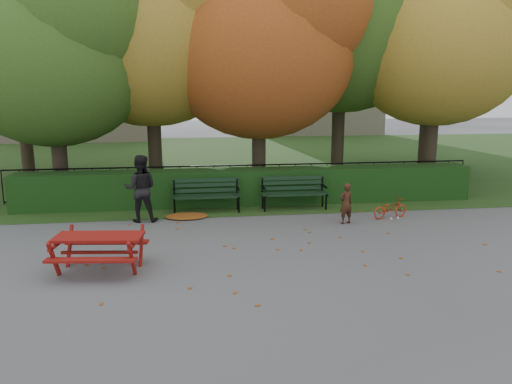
{
  "coord_description": "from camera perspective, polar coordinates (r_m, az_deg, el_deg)",
  "views": [
    {
      "loc": [
        -1.83,
        -9.46,
        3.23
      ],
      "look_at": [
        -0.29,
        1.28,
        1.0
      ],
      "focal_mm": 35.0,
      "sensor_mm": 36.0,
      "label": 1
    }
  ],
  "objects": [
    {
      "name": "grass_strip",
      "position": [
        23.76,
        -3.64,
        3.79
      ],
      "size": [
        90.0,
        90.0,
        0.0
      ],
      "primitive_type": "plane",
      "color": "#213D18",
      "rests_on": "ground"
    },
    {
      "name": "building_left",
      "position": [
        36.43,
        -20.42,
        17.65
      ],
      "size": [
        10.0,
        7.0,
        15.0
      ],
      "primitive_type": "cube",
      "color": "#C5B599",
      "rests_on": "ground"
    },
    {
      "name": "building_right",
      "position": [
        38.83,
        6.81,
        15.63
      ],
      "size": [
        9.0,
        6.0,
        12.0
      ],
      "primitive_type": "cube",
      "color": "#C5B599",
      "rests_on": "ground"
    },
    {
      "name": "tree_b",
      "position": [
        16.37,
        -10.81,
        19.05
      ],
      "size": [
        6.72,
        6.4,
        8.79
      ],
      "color": "black",
      "rests_on": "ground"
    },
    {
      "name": "adult",
      "position": [
        12.64,
        -13.06,
        0.39
      ],
      "size": [
        0.83,
        0.66,
        1.67
      ],
      "primitive_type": "imported",
      "rotation": [
        0.0,
        0.0,
        3.1
      ],
      "color": "black",
      "rests_on": "ground"
    },
    {
      "name": "tree_f",
      "position": [
        19.59,
        -25.03,
        17.79
      ],
      "size": [
        6.93,
        6.6,
        9.19
      ],
      "color": "black",
      "rests_on": "ground"
    },
    {
      "name": "tree_d",
      "position": [
        17.85,
        11.33,
        20.26
      ],
      "size": [
        7.14,
        6.8,
        9.58
      ],
      "color": "black",
      "rests_on": "ground"
    },
    {
      "name": "bench_left",
      "position": [
        13.45,
        -5.71,
        -0.07
      ],
      "size": [
        1.8,
        0.57,
        0.88
      ],
      "color": "black",
      "rests_on": "ground"
    },
    {
      "name": "tree_a",
      "position": [
        15.47,
        -21.48,
        15.62
      ],
      "size": [
        5.88,
        5.6,
        7.48
      ],
      "color": "black",
      "rests_on": "ground"
    },
    {
      "name": "tree_e",
      "position": [
        17.47,
        21.46,
        16.93
      ],
      "size": [
        6.09,
        5.8,
        8.16
      ],
      "color": "black",
      "rests_on": "ground"
    },
    {
      "name": "leaf_scatter",
      "position": [
        10.44,
        2.37,
        -6.38
      ],
      "size": [
        9.0,
        5.7,
        0.01
      ],
      "primitive_type": null,
      "color": "brown",
      "rests_on": "ground"
    },
    {
      "name": "hedge",
      "position": [
        14.35,
        -0.66,
        0.64
      ],
      "size": [
        13.0,
        0.9,
        1.0
      ],
      "primitive_type": "cube",
      "color": "black",
      "rests_on": "ground"
    },
    {
      "name": "picnic_table",
      "position": [
        9.46,
        -17.5,
        -5.61
      ],
      "size": [
        1.7,
        1.43,
        0.76
      ],
      "rotation": [
        0.0,
        0.0,
        -0.13
      ],
      "color": "maroon",
      "rests_on": "ground"
    },
    {
      "name": "child",
      "position": [
        12.39,
        10.25,
        -1.3
      ],
      "size": [
        0.42,
        0.34,
        1.01
      ],
      "primitive_type": "imported",
      "rotation": [
        0.0,
        0.0,
        3.43
      ],
      "color": "#3B1D12",
      "rests_on": "ground"
    },
    {
      "name": "leaf_pile",
      "position": [
        12.98,
        -7.92,
        -2.74
      ],
      "size": [
        1.27,
        1.05,
        0.08
      ],
      "primitive_type": "ellipsoid",
      "rotation": [
        0.0,
        0.0,
        0.3
      ],
      "color": "brown",
      "rests_on": "ground"
    },
    {
      "name": "bench_right",
      "position": [
        13.76,
        4.32,
        0.22
      ],
      "size": [
        1.8,
        0.57,
        0.88
      ],
      "color": "black",
      "rests_on": "ground"
    },
    {
      "name": "tree_c",
      "position": [
        15.73,
        1.74,
        17.42
      ],
      "size": [
        6.3,
        6.0,
        8.0
      ],
      "color": "black",
      "rests_on": "ground"
    },
    {
      "name": "tree_g",
      "position": [
        21.85,
        20.52,
        16.54
      ],
      "size": [
        6.3,
        6.0,
        8.55
      ],
      "color": "black",
      "rests_on": "ground"
    },
    {
      "name": "ground",
      "position": [
        10.17,
        2.67,
        -6.93
      ],
      "size": [
        90.0,
        90.0,
        0.0
      ],
      "primitive_type": "plane",
      "color": "slate",
      "rests_on": "ground"
    },
    {
      "name": "iron_fence",
      "position": [
        15.12,
        -1.05,
        1.35
      ],
      "size": [
        14.0,
        0.04,
        1.02
      ],
      "color": "black",
      "rests_on": "ground"
    },
    {
      "name": "bicycle",
      "position": [
        13.2,
        15.07,
        -1.81
      ],
      "size": [
        1.03,
        0.58,
        0.51
      ],
      "primitive_type": "imported",
      "rotation": [
        0.0,
        0.0,
        1.82
      ],
      "color": "#AF2910",
      "rests_on": "ground"
    }
  ]
}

